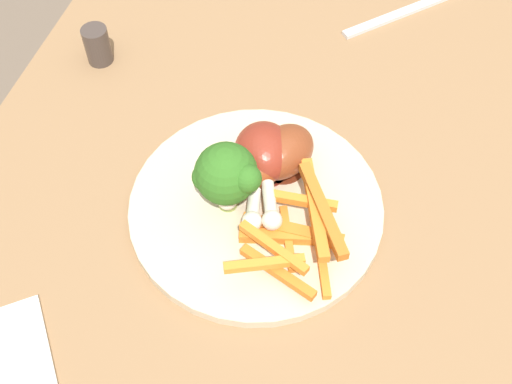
% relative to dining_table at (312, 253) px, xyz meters
% --- Properties ---
extents(dining_table, '(1.13, 0.74, 0.71)m').
position_rel_dining_table_xyz_m(dining_table, '(0.00, 0.00, 0.00)').
color(dining_table, '#8E6B47').
rests_on(dining_table, ground_plane).
extents(dinner_plate, '(0.25, 0.25, 0.01)m').
position_rel_dining_table_xyz_m(dinner_plate, '(-0.03, 0.06, 0.11)').
color(dinner_plate, beige).
rests_on(dinner_plate, dining_table).
extents(broccoli_floret_front, '(0.06, 0.07, 0.08)m').
position_rel_dining_table_xyz_m(broccoli_floret_front, '(-0.04, 0.08, 0.17)').
color(broccoli_floret_front, '#8CA352').
rests_on(broccoli_floret_front, dinner_plate).
extents(carrot_fries_pile, '(0.14, 0.10, 0.04)m').
position_rel_dining_table_xyz_m(carrot_fries_pile, '(-0.06, 0.01, 0.13)').
color(carrot_fries_pile, orange).
rests_on(carrot_fries_pile, dinner_plate).
extents(chicken_drumstick_near, '(0.12, 0.09, 0.05)m').
position_rel_dining_table_xyz_m(chicken_drumstick_near, '(0.02, 0.05, 0.14)').
color(chicken_drumstick_near, '#5A2312').
rests_on(chicken_drumstick_near, dinner_plate).
extents(chicken_drumstick_far, '(0.12, 0.07, 0.04)m').
position_rel_dining_table_xyz_m(chicken_drumstick_far, '(0.01, 0.07, 0.14)').
color(chicken_drumstick_far, '#632410').
rests_on(chicken_drumstick_far, dinner_plate).
extents(chicken_drumstick_extra, '(0.13, 0.08, 0.05)m').
position_rel_dining_table_xyz_m(chicken_drumstick_extra, '(0.01, 0.06, 0.14)').
color(chicken_drumstick_extra, '#5F1A11').
rests_on(chicken_drumstick_extra, dinner_plate).
extents(fork, '(0.14, 0.14, 0.00)m').
position_rel_dining_table_xyz_m(fork, '(0.31, -0.05, 0.11)').
color(fork, silver).
rests_on(fork, dining_table).
extents(pepper_shaker, '(0.03, 0.03, 0.05)m').
position_rel_dining_table_xyz_m(pepper_shaker, '(0.13, 0.29, 0.13)').
color(pepper_shaker, '#423833').
rests_on(pepper_shaker, dining_table).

